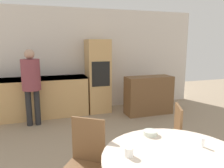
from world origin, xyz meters
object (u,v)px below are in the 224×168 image
(oven_unit, at_px, (98,76))
(person_standing, at_px, (31,80))
(sideboard, at_px, (149,95))
(bowl_near, at_px, (150,133))
(cup, at_px, (129,152))
(chair_far_right, at_px, (170,137))
(chair_far_left, at_px, (85,158))

(oven_unit, bearing_deg, person_standing, -161.09)
(sideboard, distance_m, bowl_near, 3.05)
(person_standing, relative_size, cup, 19.73)
(person_standing, bearing_deg, sideboard, -1.55)
(chair_far_right, bearing_deg, bowl_near, -32.32)
(oven_unit, xyz_separation_m, cup, (-0.68, -3.64, -0.12))
(chair_far_left, relative_size, person_standing, 0.59)
(oven_unit, distance_m, bowl_near, 3.31)
(chair_far_left, bearing_deg, person_standing, 138.33)
(chair_far_left, relative_size, cup, 11.63)
(person_standing, relative_size, bowl_near, 10.43)
(oven_unit, relative_size, chair_far_right, 1.91)
(chair_far_right, height_order, person_standing, person_standing)
(oven_unit, distance_m, chair_far_left, 3.35)
(cup, bearing_deg, sideboard, 59.19)
(chair_far_right, xyz_separation_m, bowl_near, (-0.46, -0.30, 0.24))
(sideboard, bearing_deg, person_standing, 178.45)
(cup, distance_m, bowl_near, 0.53)
(sideboard, relative_size, chair_far_right, 1.21)
(sideboard, xyz_separation_m, bowl_near, (-1.41, -2.69, 0.31))
(chair_far_left, height_order, person_standing, person_standing)
(cup, xyz_separation_m, bowl_near, (0.40, 0.35, -0.02))
(bowl_near, bearing_deg, oven_unit, 85.17)
(person_standing, distance_m, bowl_near, 3.05)
(oven_unit, bearing_deg, bowl_near, -94.83)
(bowl_near, bearing_deg, chair_far_left, 170.78)
(oven_unit, xyz_separation_m, sideboard, (1.13, -0.61, -0.44))
(oven_unit, height_order, chair_far_right, oven_unit)
(oven_unit, xyz_separation_m, person_standing, (-1.57, -0.54, 0.08))
(chair_far_left, xyz_separation_m, chair_far_right, (1.16, 0.18, 0.00))
(chair_far_right, bearing_deg, cup, -28.49)
(chair_far_right, xyz_separation_m, cup, (-0.86, -0.64, 0.26))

